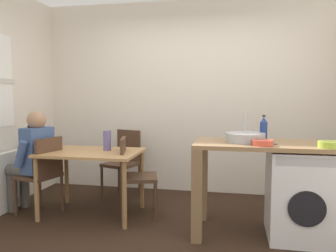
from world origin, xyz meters
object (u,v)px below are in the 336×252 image
at_px(dining_table, 92,160).
at_px(chair_opposite, 133,172).
at_px(washing_machine, 300,194).
at_px(bottle_tall_green, 264,129).
at_px(chair_person_seat, 43,171).
at_px(seated_person, 32,156).
at_px(mixing_bowl, 263,142).
at_px(vase, 107,140).
at_px(colander, 330,144).
at_px(chair_spare_by_wall, 124,159).

height_order(dining_table, chair_opposite, chair_opposite).
bearing_deg(washing_machine, dining_table, 174.76).
bearing_deg(bottle_tall_green, chair_person_seat, -179.45).
height_order(chair_opposite, washing_machine, chair_opposite).
height_order(seated_person, washing_machine, seated_person).
xyz_separation_m(mixing_bowl, vase, (-1.70, 0.50, -0.09)).
height_order(dining_table, washing_machine, washing_machine).
bearing_deg(bottle_tall_green, seated_person, 179.62).
height_order(bottle_tall_green, vase, bottle_tall_green).
distance_m(dining_table, colander, 2.47).
relative_size(dining_table, bottle_tall_green, 4.20).
bearing_deg(chair_opposite, chair_person_seat, -96.37).
relative_size(chair_spare_by_wall, vase, 3.89).
height_order(washing_machine, bottle_tall_green, bottle_tall_green).
height_order(chair_person_seat, bottle_tall_green, bottle_tall_green).
bearing_deg(bottle_tall_green, chair_opposite, 174.85).
distance_m(seated_person, bottle_tall_green, 2.61).
bearing_deg(washing_machine, seated_person, 177.54).
bearing_deg(chair_spare_by_wall, dining_table, 100.44).
bearing_deg(chair_spare_by_wall, bottle_tall_green, 173.42).
bearing_deg(bottle_tall_green, mixing_bowl, -96.02).
height_order(chair_opposite, vase, vase).
bearing_deg(vase, bottle_tall_green, -6.44).
distance_m(dining_table, chair_spare_by_wall, 0.79).
xyz_separation_m(dining_table, vase, (0.15, 0.10, 0.21)).
bearing_deg(bottle_tall_green, dining_table, 177.10).
distance_m(chair_person_seat, washing_machine, 2.78).
xyz_separation_m(bottle_tall_green, vase, (-1.73, 0.20, -0.18)).
relative_size(chair_spare_by_wall, seated_person, 0.75).
xyz_separation_m(dining_table, mixing_bowl, (1.85, -0.40, 0.31)).
relative_size(seated_person, colander, 6.00).
bearing_deg(chair_person_seat, colander, -81.20).
relative_size(chair_spare_by_wall, mixing_bowl, 4.78).
relative_size(seated_person, bottle_tall_green, 4.58).
bearing_deg(chair_person_seat, seated_person, 90.00).
distance_m(chair_opposite, mixing_bowl, 1.50).
height_order(chair_opposite, bottle_tall_green, bottle_tall_green).
height_order(chair_person_seat, chair_spare_by_wall, same).
distance_m(chair_opposite, seated_person, 1.20).
height_order(dining_table, vase, vase).
bearing_deg(mixing_bowl, bottle_tall_green, 83.98).
bearing_deg(seated_person, colander, -81.65).
xyz_separation_m(chair_spare_by_wall, colander, (2.29, -1.19, 0.44)).
distance_m(seated_person, colander, 3.15).
xyz_separation_m(seated_person, mixing_bowl, (2.55, -0.32, 0.28)).
bearing_deg(vase, chair_person_seat, -162.59).
height_order(chair_person_seat, washing_machine, chair_person_seat).
bearing_deg(vase, seated_person, -168.21).
bearing_deg(dining_table, vase, 33.69).
bearing_deg(colander, bottle_tall_green, 148.52).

